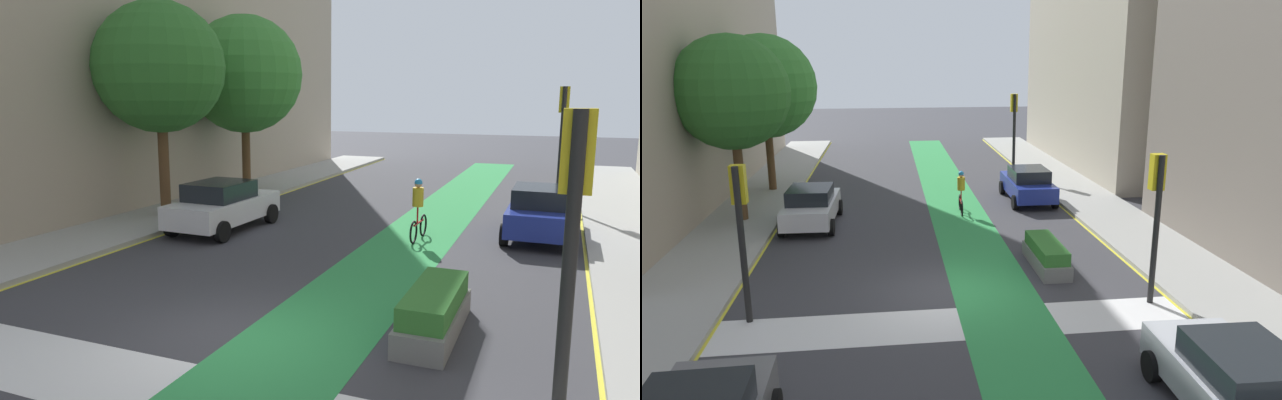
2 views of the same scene
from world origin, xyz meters
The scene contains 11 objects.
ground_plane centered at (0.00, 0.00, 0.00)m, with size 120.00×120.00×0.00m, color #38383D.
bike_lane_paint centered at (1.28, 0.00, 0.00)m, with size 2.40×60.00×0.01m, color #2D8C47.
crosswalk_band centered at (0.00, -2.00, 0.00)m, with size 12.00×1.80×0.01m, color silver.
traffic_signal_near_right centered at (5.36, -1.29, 2.85)m, with size 0.35×0.52×4.06m.
traffic_signal_far_right centered at (5.15, 15.03, 3.19)m, with size 0.35×0.52×4.57m.
car_white_left_far centered at (-4.65, 7.28, 0.80)m, with size 2.12×4.25×1.57m.
car_blue_right_far centered at (4.74, 10.01, 0.80)m, with size 2.05×4.21×1.57m.
cyclist_in_lane centered at (1.41, 8.26, 0.97)m, with size 0.32×1.73×1.86m.
street_tree_near centered at (-7.45, 8.02, 5.16)m, with size 4.39×4.39×7.23m.
street_tree_far centered at (-7.29, 13.40, 5.12)m, with size 4.88×4.88×7.42m.
median_planter centered at (3.28, 1.59, 0.40)m, with size 0.89×2.81×0.85m.
Camera 1 is at (5.20, -8.32, 4.18)m, focal length 32.67 mm.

